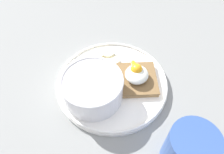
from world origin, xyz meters
TOP-DOWN VIEW (x-y plane):
  - ground_plane at (0.00, 0.00)cm, footprint 120.00×120.00cm
  - plate at (0.00, 0.00)cm, footprint 25.95×25.95cm
  - oatmeal_bowl at (5.04, -2.38)cm, footprint 13.15×13.15cm
  - toast_slice at (-2.42, 5.04)cm, footprint 12.57×12.57cm
  - poached_egg at (-2.61, 4.94)cm, footprint 7.66×5.64cm
  - banana_slice_front at (-3.53, -4.44)cm, footprint 4.56×4.54cm
  - banana_slice_left at (-6.43, -6.42)cm, footprint 4.74×4.75cm
  - banana_slice_back at (-5.70, -2.12)cm, footprint 4.80×4.74cm
  - banana_slice_right at (-7.59, -4.28)cm, footprint 4.71×4.70cm
  - banana_slice_inner at (-2.43, -8.43)cm, footprint 3.79×3.76cm
  - coffee_mug at (11.40, 18.71)cm, footprint 12.06×8.38cm

SIDE VIEW (x-z plane):
  - ground_plane at x=0.00cm, z-range 0.00..2.00cm
  - plate at x=0.00cm, z-range 2.00..3.60cm
  - banana_slice_front at x=-3.53cm, z-range 2.93..4.10cm
  - banana_slice_inner at x=-2.43cm, z-range 2.88..4.37cm
  - banana_slice_left at x=-6.43cm, z-range 2.95..4.33cm
  - banana_slice_back at x=-5.70cm, z-range 2.84..4.46cm
  - banana_slice_right at x=-7.59cm, z-range 2.97..4.44cm
  - toast_slice at x=-2.42cm, z-range 3.08..4.40cm
  - poached_egg at x=-2.61cm, z-range 3.96..7.40cm
  - oatmeal_bowl at x=5.04cm, z-range 3.11..9.19cm
  - coffee_mug at x=11.40cm, z-range 2.12..11.99cm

